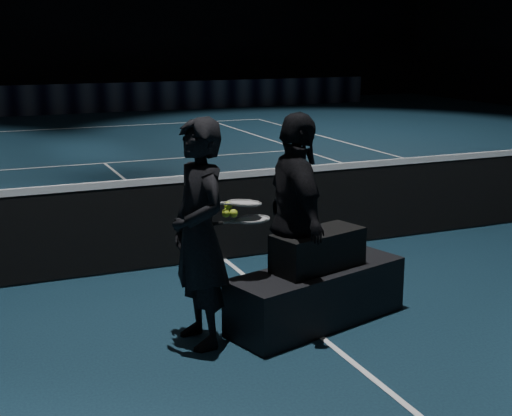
{
  "coord_description": "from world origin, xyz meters",
  "views": [
    {
      "loc": [
        -2.53,
        -6.83,
        2.34
      ],
      "look_at": [
        -0.43,
        -1.87,
        1.03
      ],
      "focal_mm": 50.0,
      "sensor_mm": 36.0,
      "label": 1
    }
  ],
  "objects_px": {
    "racket_lower": "(252,219)",
    "racket_upper": "(244,203)",
    "tennis_balls": "(229,211)",
    "player_bench": "(317,295)",
    "player_a": "(199,234)",
    "player_b": "(297,221)",
    "racket_bag": "(318,250)"
  },
  "relations": [
    {
      "from": "player_b",
      "to": "tennis_balls",
      "type": "height_order",
      "value": "player_b"
    },
    {
      "from": "player_b",
      "to": "racket_upper",
      "type": "distance_m",
      "value": 0.49
    },
    {
      "from": "player_b",
      "to": "racket_upper",
      "type": "relative_size",
      "value": 2.58
    },
    {
      "from": "player_b",
      "to": "tennis_balls",
      "type": "bearing_deg",
      "value": 100.84
    },
    {
      "from": "player_b",
      "to": "tennis_balls",
      "type": "distance_m",
      "value": 0.61
    },
    {
      "from": "racket_upper",
      "to": "player_b",
      "type": "bearing_deg",
      "value": -9.08
    },
    {
      "from": "racket_upper",
      "to": "racket_bag",
      "type": "bearing_deg",
      "value": -14.42
    },
    {
      "from": "player_a",
      "to": "tennis_balls",
      "type": "distance_m",
      "value": 0.3
    },
    {
      "from": "racket_lower",
      "to": "tennis_balls",
      "type": "height_order",
      "value": "tennis_balls"
    },
    {
      "from": "player_b",
      "to": "racket_lower",
      "type": "xyz_separation_m",
      "value": [
        -0.4,
        -0.03,
        0.06
      ]
    },
    {
      "from": "player_bench",
      "to": "racket_bag",
      "type": "distance_m",
      "value": 0.39
    },
    {
      "from": "tennis_balls",
      "to": "racket_upper",
      "type": "bearing_deg",
      "value": 17.34
    },
    {
      "from": "racket_upper",
      "to": "tennis_balls",
      "type": "distance_m",
      "value": 0.15
    },
    {
      "from": "racket_lower",
      "to": "racket_upper",
      "type": "bearing_deg",
      "value": 141.34
    },
    {
      "from": "tennis_balls",
      "to": "racket_bag",
      "type": "bearing_deg",
      "value": -2.08
    },
    {
      "from": "player_b",
      "to": "racket_lower",
      "type": "bearing_deg",
      "value": 101.32
    },
    {
      "from": "racket_bag",
      "to": "player_b",
      "type": "distance_m",
      "value": 0.3
    },
    {
      "from": "player_bench",
      "to": "tennis_balls",
      "type": "relative_size",
      "value": 13.15
    },
    {
      "from": "player_bench",
      "to": "tennis_balls",
      "type": "xyz_separation_m",
      "value": [
        -0.76,
        0.03,
        0.79
      ]
    },
    {
      "from": "player_b",
      "to": "racket_lower",
      "type": "distance_m",
      "value": 0.4
    },
    {
      "from": "racket_bag",
      "to": "racket_upper",
      "type": "bearing_deg",
      "value": 157.34
    },
    {
      "from": "racket_bag",
      "to": "player_b",
      "type": "relative_size",
      "value": 0.45
    },
    {
      "from": "player_bench",
      "to": "player_a",
      "type": "bearing_deg",
      "value": 163.66
    },
    {
      "from": "player_a",
      "to": "tennis_balls",
      "type": "xyz_separation_m",
      "value": [
        0.25,
        0.02,
        0.15
      ]
    },
    {
      "from": "racket_bag",
      "to": "racket_upper",
      "type": "xyz_separation_m",
      "value": [
        -0.62,
        0.07,
        0.44
      ]
    },
    {
      "from": "player_a",
      "to": "tennis_balls",
      "type": "relative_size",
      "value": 14.64
    },
    {
      "from": "racket_lower",
      "to": "racket_upper",
      "type": "relative_size",
      "value": 1.0
    },
    {
      "from": "player_a",
      "to": "racket_lower",
      "type": "bearing_deg",
      "value": 87.7
    },
    {
      "from": "player_bench",
      "to": "player_a",
      "type": "relative_size",
      "value": 0.9
    },
    {
      "from": "racket_upper",
      "to": "tennis_balls",
      "type": "bearing_deg",
      "value": -170.43
    },
    {
      "from": "player_bench",
      "to": "player_a",
      "type": "distance_m",
      "value": 1.2
    },
    {
      "from": "player_bench",
      "to": "player_b",
      "type": "bearing_deg",
      "value": 143.7
    }
  ]
}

